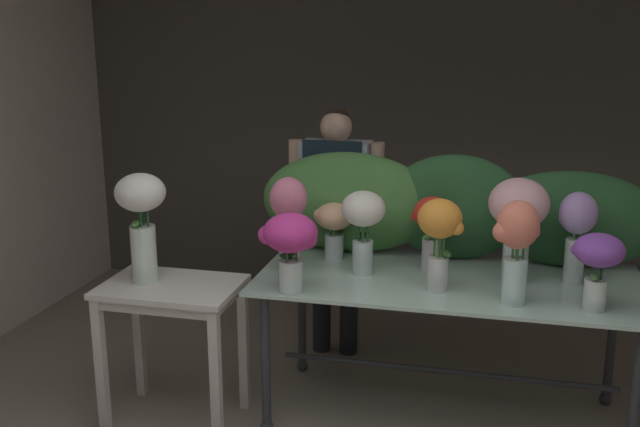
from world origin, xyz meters
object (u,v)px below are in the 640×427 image
vase_coral_hydrangea (516,243)px  vase_peach_freesia (334,224)px  vase_blush_anemones (518,214)px  vase_sunset_ranunculus (440,232)px  vase_white_roses_tall (141,216)px  vase_violet_carnations (598,260)px  vase_lilac_snapdragons (577,228)px  vase_ivory_dahlias (363,221)px  vase_rosy_tulips (289,216)px  display_table_glass (448,299)px  side_table_white (172,305)px  florist (335,206)px  vase_magenta_roses (290,241)px  vase_scarlet_stock (433,224)px

vase_coral_hydrangea → vase_peach_freesia: bearing=154.2°
vase_blush_anemones → vase_sunset_ranunculus: 0.44m
vase_white_roses_tall → vase_violet_carnations: bearing=1.7°
vase_violet_carnations → vase_lilac_snapdragons: bearing=99.0°
vase_ivory_dahlias → vase_rosy_tulips: bearing=-172.2°
display_table_glass → vase_sunset_ranunculus: 0.47m
side_table_white → vase_ivory_dahlias: bearing=18.5°
vase_ivory_dahlias → vase_blush_anemones: bearing=4.5°
vase_ivory_dahlias → vase_rosy_tulips: vase_rosy_tulips is taller
vase_coral_hydrangea → vase_white_roses_tall: (-1.90, -0.06, 0.03)m
vase_ivory_dahlias → vase_white_roses_tall: bearing=-163.8°
vase_blush_anemones → vase_coral_hydrangea: vase_blush_anemones is taller
vase_violet_carnations → florist: bearing=145.9°
florist → vase_peach_freesia: size_ratio=4.90×
vase_lilac_snapdragons → vase_blush_anemones: bearing=-169.8°
vase_coral_hydrangea → display_table_glass: bearing=137.0°
side_table_white → vase_magenta_roses: size_ratio=1.96×
vase_sunset_ranunculus → vase_coral_hydrangea: (0.36, -0.10, -0.00)m
display_table_glass → vase_lilac_snapdragons: size_ratio=4.15×
side_table_white → vase_violet_carnations: (2.12, 0.07, 0.39)m
vase_peach_freesia → display_table_glass: bearing=-15.0°
display_table_glass → vase_blush_anemones: (0.33, 0.03, 0.48)m
side_table_white → vase_scarlet_stock: bearing=19.8°
vase_blush_anemones → vase_magenta_roses: vase_blush_anemones is taller
florist → vase_rosy_tulips: bearing=-96.2°
vase_magenta_roses → vase_white_roses_tall: 0.82m
vase_peach_freesia → vase_scarlet_stock: bearing=-6.0°
vase_peach_freesia → vase_blush_anemones: (1.00, -0.15, 0.16)m
florist → vase_scarlet_stock: size_ratio=3.95×
display_table_glass → vase_violet_carnations: bearing=-23.0°
display_table_glass → vase_white_roses_tall: bearing=-167.1°
vase_blush_anemones → vase_lilac_snapdragons: 0.31m
vase_magenta_roses → vase_violet_carnations: 1.45m
display_table_glass → vase_coral_hydrangea: bearing=-43.0°
side_table_white → vase_peach_freesia: size_ratio=2.39×
side_table_white → vase_magenta_roses: (0.67, -0.03, 0.41)m
vase_scarlet_stock → florist: bearing=139.1°
vase_scarlet_stock → vase_violet_carnations: vase_scarlet_stock is taller
florist → vase_magenta_roses: size_ratio=4.00×
vase_magenta_roses → vase_coral_hydrangea: vase_coral_hydrangea is taller
vase_white_roses_tall → vase_peach_freesia: bearing=30.6°
side_table_white → vase_lilac_snapdragons: 2.15m
vase_lilac_snapdragons → vase_scarlet_stock: (-0.73, 0.04, -0.04)m
display_table_glass → vase_blush_anemones: size_ratio=3.65×
display_table_glass → vase_blush_anemones: 0.59m
florist → vase_coral_hydrangea: size_ratio=3.19×
vase_ivory_dahlias → florist: bearing=113.0°
vase_ivory_dahlias → vase_white_roses_tall: size_ratio=0.78×
vase_white_roses_tall → florist: bearing=52.5°
display_table_glass → vase_scarlet_stock: (-0.10, 0.12, 0.38)m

